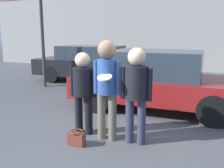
{
  "coord_description": "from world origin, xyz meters",
  "views": [
    {
      "loc": [
        1.71,
        -4.07,
        1.96
      ],
      "look_at": [
        -0.0,
        0.27,
        1.02
      ],
      "focal_mm": 40.0,
      "sensor_mm": 36.0,
      "label": 1
    }
  ],
  "objects_px": {
    "person_left": "(83,86)",
    "parked_car_near": "(157,80)",
    "person_right": "(136,87)",
    "parked_car_far": "(93,64)",
    "handbag": "(77,138)",
    "person_middle_with_frisbee": "(107,81)"
  },
  "relations": [
    {
      "from": "person_middle_with_frisbee",
      "to": "parked_car_near",
      "type": "height_order",
      "value": "person_middle_with_frisbee"
    },
    {
      "from": "person_right",
      "to": "parked_car_far",
      "type": "relative_size",
      "value": 0.36
    },
    {
      "from": "person_left",
      "to": "handbag",
      "type": "xyz_separation_m",
      "value": [
        0.14,
        -0.55,
        -0.83
      ]
    },
    {
      "from": "person_right",
      "to": "parked_car_far",
      "type": "bearing_deg",
      "value": 123.05
    },
    {
      "from": "person_left",
      "to": "person_right",
      "type": "distance_m",
      "value": 1.09
    },
    {
      "from": "parked_car_near",
      "to": "handbag",
      "type": "xyz_separation_m",
      "value": [
        -0.88,
        -2.71,
        -0.64
      ]
    },
    {
      "from": "person_middle_with_frisbee",
      "to": "parked_car_far",
      "type": "relative_size",
      "value": 0.39
    },
    {
      "from": "parked_car_near",
      "to": "person_right",
      "type": "bearing_deg",
      "value": -88.25
    },
    {
      "from": "parked_car_far",
      "to": "handbag",
      "type": "bearing_deg",
      "value": -66.92
    },
    {
      "from": "handbag",
      "to": "parked_car_far",
      "type": "bearing_deg",
      "value": 113.08
    },
    {
      "from": "person_left",
      "to": "person_right",
      "type": "relative_size",
      "value": 0.93
    },
    {
      "from": "person_left",
      "to": "parked_car_near",
      "type": "xyz_separation_m",
      "value": [
        1.02,
        2.16,
        -0.19
      ]
    },
    {
      "from": "person_left",
      "to": "person_middle_with_frisbee",
      "type": "xyz_separation_m",
      "value": [
        0.54,
        -0.11,
        0.16
      ]
    },
    {
      "from": "person_left",
      "to": "parked_car_far",
      "type": "xyz_separation_m",
      "value": [
        -2.24,
        5.03,
        -0.21
      ]
    },
    {
      "from": "handbag",
      "to": "person_middle_with_frisbee",
      "type": "bearing_deg",
      "value": 47.89
    },
    {
      "from": "person_right",
      "to": "parked_car_near",
      "type": "distance_m",
      "value": 2.26
    },
    {
      "from": "parked_car_far",
      "to": "person_left",
      "type": "bearing_deg",
      "value": -66.03
    },
    {
      "from": "person_right",
      "to": "parked_car_near",
      "type": "bearing_deg",
      "value": 91.75
    },
    {
      "from": "person_left",
      "to": "parked_car_far",
      "type": "relative_size",
      "value": 0.34
    },
    {
      "from": "person_left",
      "to": "parked_car_far",
      "type": "bearing_deg",
      "value": 113.97
    },
    {
      "from": "person_middle_with_frisbee",
      "to": "person_right",
      "type": "xyz_separation_m",
      "value": [
        0.54,
        0.03,
        -0.08
      ]
    },
    {
      "from": "person_left",
      "to": "person_middle_with_frisbee",
      "type": "bearing_deg",
      "value": -11.22
    }
  ]
}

